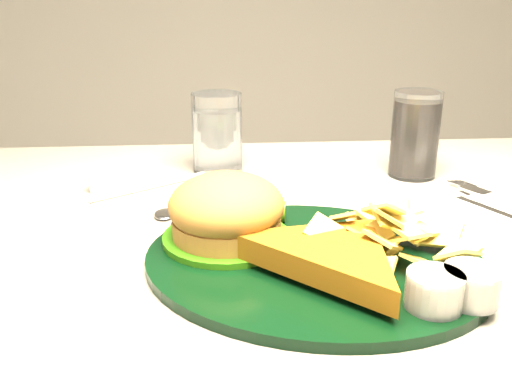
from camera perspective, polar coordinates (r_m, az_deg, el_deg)
dinner_plate at (r=0.59m, az=5.93°, el=-4.05°), size 0.43×0.40×0.08m
water_glass at (r=0.89m, az=-3.91°, el=5.93°), size 0.10×0.10×0.12m
cola_glass at (r=0.90m, az=15.62°, el=5.57°), size 0.08×0.08×0.13m
fork_napkin at (r=0.79m, az=22.95°, el=-1.76°), size 0.20×0.22×0.01m
spoon at (r=0.67m, az=-8.67°, el=-4.14°), size 0.05×0.13×0.01m
ramekin at (r=0.84m, az=-15.14°, el=0.86°), size 0.05×0.05×0.02m
wrapped_straw at (r=0.84m, az=-9.43°, el=0.82°), size 0.23×0.19×0.01m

